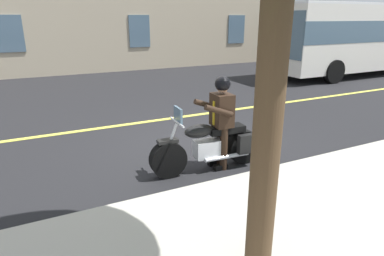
{
  "coord_description": "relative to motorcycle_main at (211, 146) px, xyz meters",
  "views": [
    {
      "loc": [
        3.03,
        6.3,
        2.73
      ],
      "look_at": [
        0.44,
        1.02,
        0.75
      ],
      "focal_mm": 31.16,
      "sensor_mm": 36.0,
      "label": 1
    }
  ],
  "objects": [
    {
      "name": "ground_plane",
      "position": [
        -0.2,
        -1.32,
        -0.45
      ],
      "size": [
        80.0,
        80.0,
        0.0
      ],
      "primitive_type": "plane",
      "color": "black"
    },
    {
      "name": "lane_center_stripe",
      "position": [
        -0.2,
        -3.32,
        -0.45
      ],
      "size": [
        60.0,
        0.16,
        0.01
      ],
      "primitive_type": "cube",
      "color": "#E5DB4C",
      "rests_on": "ground_plane"
    },
    {
      "name": "motorcycle_main",
      "position": [
        0.0,
        0.0,
        0.0
      ],
      "size": [
        2.22,
        0.65,
        1.26
      ],
      "color": "black",
      "rests_on": "ground_plane"
    },
    {
      "name": "rider_main",
      "position": [
        -0.19,
        0.01,
        0.58
      ],
      "size": [
        0.64,
        0.56,
        1.74
      ],
      "color": "black",
      "rests_on": "ground_plane"
    },
    {
      "name": "bus_near",
      "position": [
        -12.41,
        -6.29,
        1.42
      ],
      "size": [
        11.05,
        2.7,
        3.3
      ],
      "color": "white",
      "rests_on": "ground_plane"
    }
  ]
}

